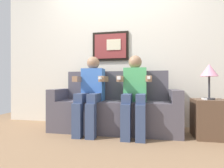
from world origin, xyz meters
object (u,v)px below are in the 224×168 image
(person_on_left, at_px, (91,91))
(spare_remote_on_table, at_px, (204,99))
(person_on_right, at_px, (135,91))
(side_table_right, at_px, (209,118))
(table_lamp, at_px, (209,72))
(couch, at_px, (114,110))

(person_on_left, bearing_deg, spare_remote_on_table, 0.42)
(person_on_right, distance_m, spare_remote_on_table, 0.90)
(person_on_left, height_order, side_table_right, person_on_left)
(person_on_right, xyz_separation_m, spare_remote_on_table, (0.89, 0.01, -0.10))
(table_lamp, bearing_deg, person_on_right, -177.23)
(person_on_left, distance_m, person_on_right, 0.63)
(person_on_left, distance_m, side_table_right, 1.64)
(couch, bearing_deg, table_lamp, -5.41)
(side_table_right, bearing_deg, person_on_right, -176.37)
(person_on_right, xyz_separation_m, table_lamp, (0.96, 0.05, 0.25))
(couch, relative_size, side_table_right, 3.74)
(table_lamp, xyz_separation_m, spare_remote_on_table, (-0.07, -0.03, -0.35))
(person_on_right, xyz_separation_m, side_table_right, (0.97, 0.06, -0.36))
(couch, xyz_separation_m, person_on_left, (-0.31, -0.17, 0.29))
(person_on_left, relative_size, person_on_right, 1.00)
(person_on_right, relative_size, table_lamp, 2.41)
(person_on_left, xyz_separation_m, table_lamp, (1.59, 0.05, 0.25))
(table_lamp, distance_m, spare_remote_on_table, 0.36)
(couch, relative_size, spare_remote_on_table, 14.37)
(person_on_left, distance_m, table_lamp, 1.61)
(person_on_left, xyz_separation_m, person_on_right, (0.63, -0.00, 0.00))
(side_table_right, bearing_deg, table_lamp, -119.74)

